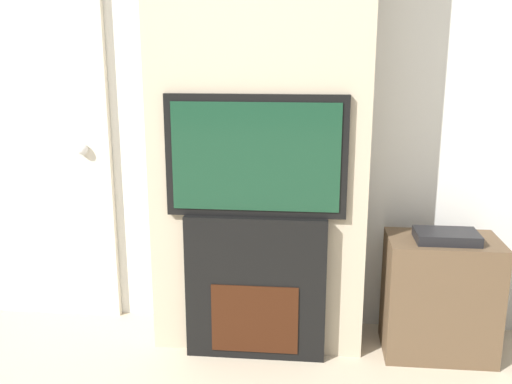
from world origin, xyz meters
TOP-DOWN VIEW (x-y plane):
  - wall_back at (0.00, 2.03)m, footprint 6.00×0.06m
  - chimney_breast at (0.00, 1.81)m, footprint 1.07×0.37m
  - fireplace at (0.00, 1.62)m, footprint 0.69×0.15m
  - television at (0.00, 1.62)m, footprint 0.86×0.07m
  - media_stand at (0.92, 1.73)m, footprint 0.55×0.35m
  - entry_door at (-1.31, 1.97)m, footprint 0.94×0.09m

SIDE VIEW (x-z plane):
  - media_stand at x=0.92m, z-range -0.02..0.65m
  - fireplace at x=0.00m, z-range 0.00..0.73m
  - television at x=0.00m, z-range 0.74..1.32m
  - entry_door at x=-1.31m, z-range 0.00..2.06m
  - wall_back at x=0.00m, z-range 0.00..2.70m
  - chimney_breast at x=0.00m, z-range 0.00..2.70m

